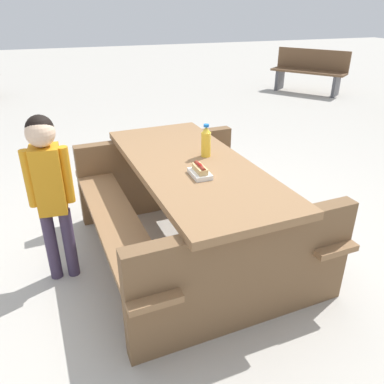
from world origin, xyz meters
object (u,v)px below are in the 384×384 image
Objects in this scene: soda_bottle at (206,142)px; hotdog_tray at (200,171)px; picnic_table at (192,202)px; child_in_coat at (49,181)px; park_bench_far at (309,70)px.

soda_bottle is 0.36m from hotdog_tray.
soda_bottle is 1.28× the size of hotdog_tray.
hotdog_tray is (0.23, -0.02, 0.34)m from picnic_table.
park_bench_far is at bearing 132.67° from child_in_coat.
hotdog_tray reaches higher than picnic_table.
child_in_coat reaches higher than hotdog_tray.
picnic_table is 1.65× the size of child_in_coat.
child_in_coat reaches higher than picnic_table.
park_bench_far is (-4.67, 5.07, -0.29)m from child_in_coat.
child_in_coat is (-0.03, -0.94, 0.29)m from picnic_table.
soda_bottle is at bearing 123.42° from picnic_table.
hotdog_tray is 0.95m from child_in_coat.
child_in_coat is 0.80× the size of park_bench_far.
soda_bottle reaches higher than hotdog_tray.
soda_bottle is at bearing 153.47° from hotdog_tray.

